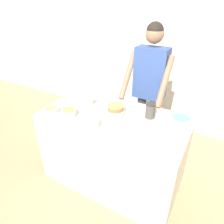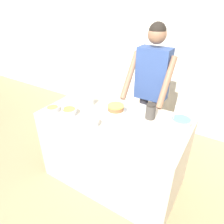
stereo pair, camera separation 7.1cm
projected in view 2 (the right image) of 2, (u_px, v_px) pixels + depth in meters
The scene contains 12 objects.
ground_plane at pixel (95, 201), 2.27m from camera, with size 14.00×14.00×0.00m, color tan.
wall_back at pixel (167, 51), 3.09m from camera, with size 10.00×0.05×2.60m.
counter at pixel (114, 149), 2.35m from camera, with size 1.56×0.84×0.91m.
person_baker at pixel (152, 81), 2.53m from camera, with size 0.54×0.49×1.78m.
cake at pixel (116, 111), 2.13m from camera, with size 0.35×0.35×0.11m.
frosting_bowl_blue at pixel (181, 122), 1.96m from camera, with size 0.21×0.21×0.19m.
frosting_bowl_yellow at pixel (53, 109), 2.19m from camera, with size 0.14×0.14×0.06m.
frosting_bowl_pink at pixel (92, 122), 1.95m from camera, with size 0.14×0.14×0.06m.
frosting_bowl_olive at pixel (69, 112), 2.13m from camera, with size 0.16×0.16×0.14m.
drinking_glass at pixel (90, 100), 2.31m from camera, with size 0.08×0.08×0.12m.
ceramic_plate at pixel (159, 136), 1.80m from camera, with size 0.27×0.27×0.01m.
stoneware_jar at pixel (151, 111), 2.05m from camera, with size 0.10×0.10×0.17m.
Camera 2 is at (0.95, -1.15, 2.00)m, focal length 32.00 mm.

